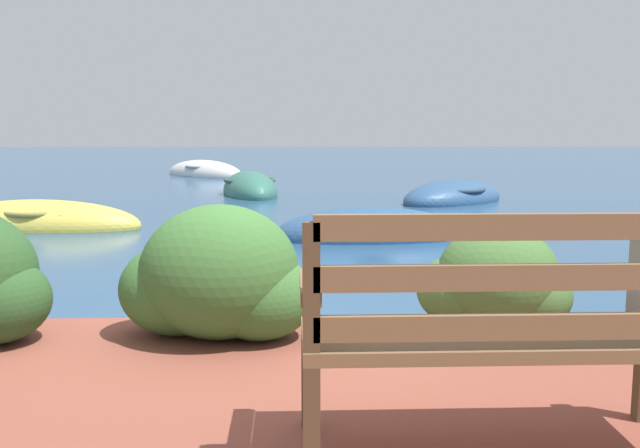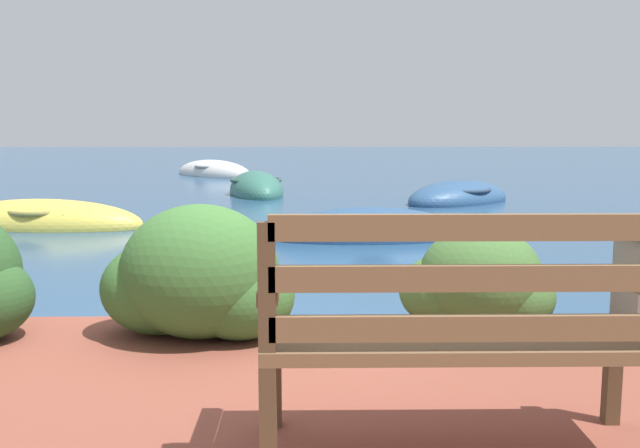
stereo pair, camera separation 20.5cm
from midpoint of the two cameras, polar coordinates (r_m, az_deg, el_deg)
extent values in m
plane|color=navy|center=(4.70, -5.00, -9.93)|extent=(80.00, 80.00, 0.00)
cube|color=brown|center=(2.96, -1.68, -12.22)|extent=(0.06, 0.06, 0.40)
cube|color=brown|center=(3.26, 24.06, -11.06)|extent=(0.06, 0.06, 0.40)
cube|color=brown|center=(2.58, -1.81, -15.46)|extent=(0.06, 0.06, 0.40)
cube|color=brown|center=(2.77, 12.92, -8.99)|extent=(1.45, 0.48, 0.05)
cube|color=brown|center=(2.55, 14.12, -8.09)|extent=(1.38, 0.04, 0.09)
cube|color=brown|center=(2.50, 14.26, -4.23)|extent=(1.38, 0.04, 0.09)
cube|color=brown|center=(2.47, 14.40, -0.27)|extent=(1.38, 0.04, 0.09)
cube|color=brown|center=(2.43, -1.86, -5.11)|extent=(0.06, 0.04, 0.45)
cube|color=brown|center=(2.64, -1.78, -5.03)|extent=(0.07, 0.43, 0.05)
ellipsoid|color=#38662D|center=(4.14, -8.17, -3.75)|extent=(0.91, 0.82, 0.77)
ellipsoid|color=#38662D|center=(4.27, -11.37, -5.03)|extent=(0.68, 0.61, 0.55)
ellipsoid|color=#38662D|center=(4.10, -5.05, -5.76)|extent=(0.64, 0.57, 0.50)
ellipsoid|color=#426B33|center=(4.40, 14.00, -4.19)|extent=(0.74, 0.66, 0.63)
ellipsoid|color=#426B33|center=(4.43, 11.24, -5.25)|extent=(0.55, 0.50, 0.44)
ellipsoid|color=#426B33|center=(4.44, 16.38, -5.63)|extent=(0.52, 0.46, 0.40)
ellipsoid|color=#2D517A|center=(9.01, 4.61, -0.87)|extent=(2.45, 1.05, 0.70)
torus|color=#2D4157|center=(8.99, 4.63, 0.34)|extent=(1.00, 1.00, 0.07)
cube|color=#846647|center=(8.94, 2.34, 0.13)|extent=(0.16, 0.74, 0.04)
cube|color=#846647|center=(9.04, 6.51, 0.17)|extent=(0.16, 0.74, 0.04)
ellipsoid|color=#DBC64C|center=(10.65, -20.86, -0.01)|extent=(2.97, 1.17, 0.71)
torus|color=olive|center=(10.62, -20.91, 1.03)|extent=(1.02, 1.02, 0.07)
cube|color=#846647|center=(10.45, -18.74, 0.86)|extent=(0.19, 0.74, 0.04)
cube|color=#846647|center=(10.78, -22.65, 0.88)|extent=(0.19, 0.74, 0.04)
ellipsoid|color=#2D517A|center=(13.43, 11.44, 1.93)|extent=(2.60, 2.39, 0.71)
torus|color=#2D4157|center=(13.41, 11.47, 2.76)|extent=(1.66, 1.66, 0.07)
cube|color=#846647|center=(13.14, 10.46, 2.55)|extent=(0.67, 0.81, 0.04)
cube|color=#846647|center=(13.64, 12.26, 2.70)|extent=(0.67, 0.81, 0.04)
ellipsoid|color=#336B5B|center=(14.66, -4.73, 2.61)|extent=(1.56, 2.55, 0.85)
torus|color=#304F46|center=(14.64, -4.74, 3.52)|extent=(1.27, 1.27, 0.07)
cube|color=#846647|center=(14.99, -4.96, 3.51)|extent=(0.84, 0.31, 0.04)
cube|color=#846647|center=(14.35, -4.55, 3.31)|extent=(0.84, 0.31, 0.04)
ellipsoid|color=silver|center=(20.03, -8.21, 3.99)|extent=(2.80, 2.75, 0.78)
torus|color=gray|center=(20.02, -8.23, 4.61)|extent=(1.47, 1.47, 0.07)
cube|color=#846647|center=(20.36, -9.00, 4.56)|extent=(0.65, 0.67, 0.04)
cube|color=#846647|center=(19.74, -7.56, 4.48)|extent=(0.65, 0.67, 0.04)
sphere|color=white|center=(7.65, -4.52, -2.33)|extent=(0.42, 0.42, 0.42)
torus|color=navy|center=(7.65, -4.52, -2.33)|extent=(0.46, 0.46, 0.05)
camera|label=1|loc=(0.10, -89.36, 0.09)|focal=40.00mm
camera|label=2|loc=(0.10, 90.64, -0.09)|focal=40.00mm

